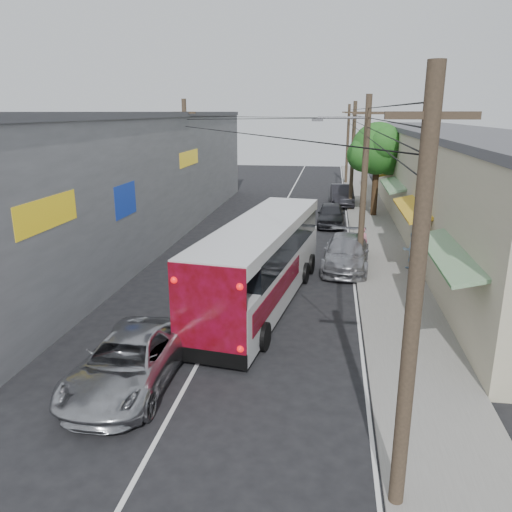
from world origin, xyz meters
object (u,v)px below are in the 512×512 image
Objects in this scene: parked_car_mid at (331,214)px; pedestrian_far at (412,250)px; coach_bus at (262,261)px; parked_car_far at (342,195)px; pedestrian_near at (362,241)px; jeepney at (129,362)px; parked_suv at (346,253)px.

pedestrian_far reaches higher than parked_car_mid.
coach_bus is 14.61m from parked_car_mid.
pedestrian_near is (0.80, -15.16, 0.07)m from parked_car_far.
jeepney is 1.04× the size of parked_car_far.
parked_suv is 9.31m from parked_car_mid.
parked_car_mid is at bearing 76.09° from jeepney.
parked_car_far is 17.16m from pedestrian_far.
pedestrian_near is 0.87× the size of pedestrian_far.
coach_bus reaches higher than jeepney.
coach_bus is at bearing 68.24° from jeepney.
coach_bus is 2.23× the size of jeepney.
pedestrian_far is (3.80, -9.26, 0.26)m from parked_car_mid.
parked_suv reaches higher than jeepney.
parked_suv is at bearing -84.94° from parked_car_mid.
coach_bus is at bearing -101.11° from parked_car_far.
jeepney is 1.18× the size of parked_car_mid.
pedestrian_near is at bearing 66.34° from coach_bus.
coach_bus is 2.64× the size of parked_car_mid.
jeepney is at bearing -113.42° from parked_suv.
pedestrian_near reaches higher than parked_car_far.
parked_suv is 1.20× the size of parked_car_mid.
parked_car_far reaches higher than jeepney.
parked_car_far is (0.02, 16.91, 0.06)m from parked_suv.
pedestrian_near is at bearing -89.33° from parked_car_far.
parked_car_mid is at bearing 98.59° from parked_suv.
coach_bus reaches higher than parked_car_mid.
pedestrian_far is (2.20, -1.74, 0.11)m from pedestrian_near.
pedestrian_far is (6.39, 5.09, -0.69)m from coach_bus.
parked_suv is at bearing 62.98° from jeepney.
parked_suv is 1.95m from pedestrian_near.
pedestrian_near is (0.82, 1.76, 0.13)m from parked_suv.
parked_car_mid is 7.67m from parked_car_far.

